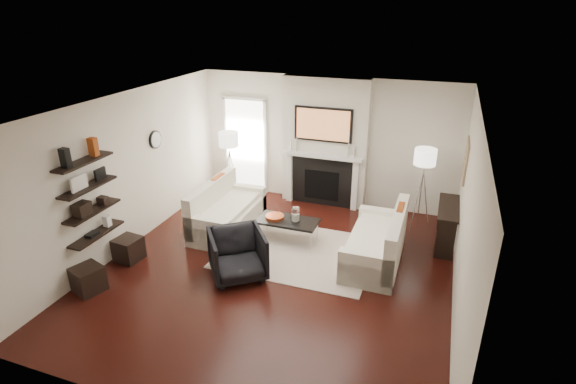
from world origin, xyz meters
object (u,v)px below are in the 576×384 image
(armchair, at_px, (237,253))
(lamp_right_shade, at_px, (425,157))
(loveseat_left_base, at_px, (228,219))
(coffee_table, at_px, (288,221))
(loveseat_right_base, at_px, (374,250))
(lamp_left_shade, at_px, (229,139))
(ottoman_near, at_px, (129,249))

(armchair, height_order, lamp_right_shade, lamp_right_shade)
(loveseat_left_base, height_order, coffee_table, same)
(loveseat_right_base, distance_m, lamp_left_shade, 3.78)
(ottoman_near, bearing_deg, armchair, 5.04)
(coffee_table, xyz_separation_m, lamp_left_shade, (-1.71, 1.16, 1.05))
(armchair, distance_m, lamp_left_shade, 3.02)
(loveseat_right_base, relative_size, lamp_left_shade, 4.50)
(armchair, bearing_deg, coffee_table, 37.79)
(lamp_left_shade, bearing_deg, loveseat_right_base, -21.85)
(armchair, relative_size, ottoman_near, 2.12)
(loveseat_right_base, bearing_deg, loveseat_left_base, 175.39)
(loveseat_right_base, relative_size, lamp_right_shade, 4.50)
(loveseat_left_base, height_order, lamp_left_shade, lamp_left_shade)
(lamp_right_shade, distance_m, ottoman_near, 5.49)
(loveseat_right_base, xyz_separation_m, armchair, (-1.97, -1.17, 0.21))
(armchair, xyz_separation_m, lamp_left_shade, (-1.35, 2.50, 1.03))
(loveseat_left_base, height_order, loveseat_right_base, same)
(armchair, height_order, lamp_left_shade, lamp_left_shade)
(armchair, bearing_deg, lamp_right_shade, 9.14)
(loveseat_left_base, distance_m, coffee_table, 1.25)
(loveseat_right_base, relative_size, ottoman_near, 4.50)
(loveseat_left_base, distance_m, lamp_right_shade, 3.86)
(lamp_right_shade, bearing_deg, armchair, -133.62)
(loveseat_right_base, distance_m, coffee_table, 1.63)
(coffee_table, bearing_deg, lamp_right_shade, 31.31)
(loveseat_right_base, xyz_separation_m, lamp_left_shade, (-3.32, 1.33, 1.24))
(loveseat_left_base, relative_size, lamp_left_shade, 4.50)
(armchair, distance_m, ottoman_near, 1.99)
(loveseat_right_base, distance_m, ottoman_near, 4.16)
(loveseat_left_base, bearing_deg, lamp_right_shade, 20.50)
(coffee_table, xyz_separation_m, armchair, (-0.36, -1.35, 0.02))
(lamp_right_shade, bearing_deg, loveseat_left_base, -159.50)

